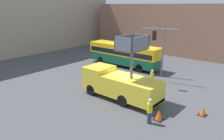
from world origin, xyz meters
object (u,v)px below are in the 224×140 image
Objects in this scene: city_bus at (124,53)px; traffic_cone_mid_road at (159,115)px; traffic_cone_near_truck at (203,111)px; road_worker_near_truck at (150,111)px; road_worker_directing at (152,78)px; traffic_light_pole at (160,44)px; utility_truck at (119,83)px.

city_bus reaches higher than traffic_cone_mid_road.
road_worker_near_truck is at bearing 145.65° from traffic_cone_near_truck.
road_worker_directing is 2.29× the size of traffic_cone_mid_road.
road_worker_directing is at bearing 65.19° from traffic_cone_near_truck.
traffic_cone_mid_road is at bearing 65.16° from road_worker_near_truck.
traffic_cone_near_truck is at bearing 120.06° from road_worker_directing.
traffic_cone_mid_road is (0.89, -0.28, -0.58)m from road_worker_near_truck.
traffic_cone_mid_road is at bearing -150.94° from traffic_light_pole.
traffic_light_pole is at bearing -112.18° from road_worker_directing.
city_bus is 8.23m from road_worker_directing.
city_bus is 13.23× the size of traffic_cone_mid_road.
traffic_light_pole reaches higher than city_bus.
road_worker_directing is at bearing 131.01° from city_bus.
utility_truck reaches higher than traffic_cone_near_truck.
traffic_cone_near_truck is at bearing -127.67° from traffic_light_pole.
traffic_light_pole is at bearing 52.33° from traffic_cone_near_truck.
road_worker_near_truck reaches higher than road_worker_directing.
road_worker_directing is at bearing 111.53° from road_worker_near_truck.
traffic_cone_near_truck is (-7.19, -12.97, -1.45)m from city_bus.
city_bus is 15.07× the size of traffic_cone_near_truck.
road_worker_directing is (4.43, -0.73, -0.56)m from utility_truck.
city_bus is at bearing 126.66° from road_worker_near_truck.
utility_truck is 9.34× the size of traffic_cone_mid_road.
traffic_light_pole is 3.32× the size of road_worker_directing.
road_worker_directing is (-4.39, -6.91, -0.87)m from city_bus.
traffic_light_pole is at bearing 107.72° from road_worker_near_truck.
road_worker_near_truck is at bearing -154.96° from traffic_light_pole.
traffic_cone_near_truck is at bearing -76.45° from utility_truck.
road_worker_directing is at bearing -167.04° from traffic_light_pole.
road_worker_near_truck reaches higher than traffic_cone_near_truck.
road_worker_directing is 2.61× the size of traffic_cone_near_truck.
road_worker_near_truck is at bearing 162.48° from traffic_cone_mid_road.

